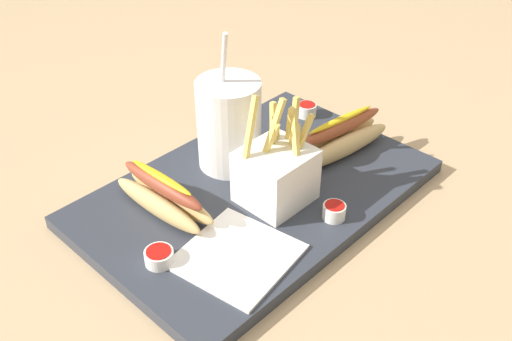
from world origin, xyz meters
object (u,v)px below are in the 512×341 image
object	(u,v)px
ketchup_cup_1	(307,109)
napkin_stack	(237,256)
soda_cup	(229,124)
fries_basket	(276,173)
hot_dog_1	(163,196)
hot_dog_2	(339,138)
ketchup_cup_2	(334,211)
ketchup_cup_3	(159,256)

from	to	relation	value
ketchup_cup_1	napkin_stack	bearing A→B (deg)	26.17
soda_cup	fries_basket	bearing A→B (deg)	81.50
soda_cup	hot_dog_1	bearing A→B (deg)	6.81
hot_dog_1	hot_dog_2	distance (m)	0.29
ketchup_cup_2	ketchup_cup_1	bearing A→B (deg)	-132.34
ketchup_cup_1	napkin_stack	size ratio (longest dim) A/B	0.25
soda_cup	ketchup_cup_3	distance (m)	0.24
fries_basket	ketchup_cup_1	xyz separation A→B (m)	(-0.21, -0.12, -0.03)
soda_cup	fries_basket	xyz separation A→B (m)	(0.02, 0.11, -0.03)
ketchup_cup_2	napkin_stack	world-z (taller)	ketchup_cup_2
hot_dog_2	soda_cup	bearing A→B (deg)	-36.78
ketchup_cup_2	ketchup_cup_3	size ratio (longest dim) A/B	0.86
hot_dog_1	ketchup_cup_2	size ratio (longest dim) A/B	5.39
hot_dog_2	ketchup_cup_3	distance (m)	0.35
soda_cup	ketchup_cup_3	xyz separation A→B (m)	(0.21, 0.09, -0.06)
fries_basket	ketchup_cup_2	distance (m)	0.09
ketchup_cup_1	ketchup_cup_3	size ratio (longest dim) A/B	0.91
fries_basket	hot_dog_2	world-z (taller)	fries_basket
fries_basket	ketchup_cup_3	xyz separation A→B (m)	(0.19, -0.02, -0.03)
soda_cup	hot_dog_2	distance (m)	0.18
ketchup_cup_2	hot_dog_2	bearing A→B (deg)	-144.65
fries_basket	hot_dog_1	size ratio (longest dim) A/B	0.94
ketchup_cup_1	ketchup_cup_3	world-z (taller)	ketchup_cup_1
soda_cup	hot_dog_1	world-z (taller)	soda_cup
ketchup_cup_1	ketchup_cup_3	bearing A→B (deg)	13.76
ketchup_cup_3	napkin_stack	size ratio (longest dim) A/B	0.27
ketchup_cup_1	napkin_stack	world-z (taller)	ketchup_cup_1
hot_dog_1	napkin_stack	distance (m)	0.14
soda_cup	ketchup_cup_3	size ratio (longest dim) A/B	5.93
fries_basket	ketchup_cup_2	world-z (taller)	fries_basket
ketchup_cup_2	napkin_stack	size ratio (longest dim) A/B	0.23
napkin_stack	hot_dog_1	bearing A→B (deg)	-88.27
ketchup_cup_1	ketchup_cup_3	xyz separation A→B (m)	(0.40, 0.10, -0.00)
ketchup_cup_2	fries_basket	bearing A→B (deg)	-75.10
soda_cup	napkin_stack	bearing A→B (deg)	48.33
fries_basket	ketchup_cup_2	size ratio (longest dim) A/B	5.08
hot_dog_1	soda_cup	bearing A→B (deg)	-173.19
fries_basket	ketchup_cup_3	distance (m)	0.20
hot_dog_1	ketchup_cup_1	world-z (taller)	hot_dog_1
hot_dog_2	ketchup_cup_2	size ratio (longest dim) A/B	6.10
soda_cup	hot_dog_2	xyz separation A→B (m)	(-0.14, 0.10, -0.04)
soda_cup	napkin_stack	distance (m)	0.22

